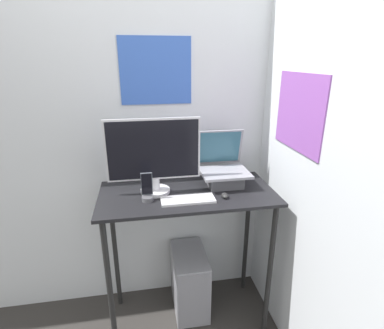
# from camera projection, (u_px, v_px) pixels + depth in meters

# --- Properties ---
(wall_back) EXTENTS (6.00, 0.06, 2.60)m
(wall_back) POSITION_uv_depth(u_px,v_px,m) (179.00, 132.00, 2.08)
(wall_back) COLOR silver
(wall_back) RESTS_ON ground_plane
(wall_side_right) EXTENTS (0.06, 6.00, 2.60)m
(wall_side_right) POSITION_uv_depth(u_px,v_px,m) (309.00, 153.00, 1.61)
(wall_side_right) COLOR silver
(wall_side_right) RESTS_ON ground_plane
(desk) EXTENTS (1.08, 0.53, 1.00)m
(desk) POSITION_uv_depth(u_px,v_px,m) (187.00, 213.00, 1.91)
(desk) COLOR black
(desk) RESTS_ON ground_plane
(laptop) EXTENTS (0.31, 0.30, 0.34)m
(laptop) POSITION_uv_depth(u_px,v_px,m) (224.00, 172.00, 1.95)
(laptop) COLOR #4C4C51
(laptop) RESTS_ON desk
(monitor) EXTENTS (0.56, 0.18, 0.46)m
(monitor) POSITION_uv_depth(u_px,v_px,m) (154.00, 157.00, 1.78)
(monitor) COLOR silver
(monitor) RESTS_ON desk
(keyboard) EXTENTS (0.31, 0.12, 0.02)m
(keyboard) POSITION_uv_depth(u_px,v_px,m) (188.00, 200.00, 1.74)
(keyboard) COLOR silver
(keyboard) RESTS_ON desk
(mouse) EXTENTS (0.04, 0.06, 0.03)m
(mouse) POSITION_uv_depth(u_px,v_px,m) (225.00, 196.00, 1.78)
(mouse) COLOR #262626
(mouse) RESTS_ON desk
(cell_phone) EXTENTS (0.07, 0.07, 0.18)m
(cell_phone) POSITION_uv_depth(u_px,v_px,m) (147.00, 192.00, 1.73)
(cell_phone) COLOR #4C4C51
(cell_phone) RESTS_ON desk
(computer_tower) EXTENTS (0.23, 0.41, 0.47)m
(computer_tower) POSITION_uv_depth(u_px,v_px,m) (190.00, 281.00, 2.21)
(computer_tower) COLOR gray
(computer_tower) RESTS_ON ground_plane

